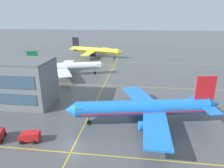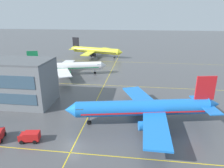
{
  "view_description": "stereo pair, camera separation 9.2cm",
  "coord_description": "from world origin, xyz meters",
  "views": [
    {
      "loc": [
        11.91,
        -33.12,
        24.88
      ],
      "look_at": [
        4.83,
        22.09,
        5.7
      ],
      "focal_mm": 32.95,
      "sensor_mm": 36.0,
      "label": 1
    },
    {
      "loc": [
        12.0,
        -33.11,
        24.88
      ],
      "look_at": [
        4.83,
        22.09,
        5.7
      ],
      "focal_mm": 32.95,
      "sensor_mm": 36.0,
      "label": 2
    }
  ],
  "objects": [
    {
      "name": "ground_plane",
      "position": [
        0.0,
        0.0,
        0.0
      ],
      "size": [
        600.0,
        600.0,
        0.0
      ],
      "primitive_type": "plane",
      "color": "#4C4C4F"
    },
    {
      "name": "taxiway_markings",
      "position": [
        0.0,
        36.77,
        0.0
      ],
      "size": [
        131.74,
        127.94,
        0.01
      ],
      "color": "yellow",
      "rests_on": "ground"
    },
    {
      "name": "airliner_third_row",
      "position": [
        -13.99,
        88.08,
        3.73
      ],
      "size": [
        34.57,
        29.47,
        10.91
      ],
      "color": "yellow",
      "rests_on": "ground"
    },
    {
      "name": "airliner_front_gate",
      "position": [
        14.0,
        11.18,
        3.9
      ],
      "size": [
        36.59,
        31.11,
        11.42
      ],
      "color": "blue",
      "rests_on": "ground"
    },
    {
      "name": "airliner_second_row",
      "position": [
        -18.11,
        47.87,
        3.61
      ],
      "size": [
        33.51,
        28.55,
        10.56
      ],
      "color": "white",
      "rests_on": "ground"
    },
    {
      "name": "service_truck_catering",
      "position": [
        -9.37,
        0.49,
        1.18
      ],
      "size": [
        4.36,
        2.69,
        2.1
      ],
      "color": "red",
      "rests_on": "ground"
    }
  ]
}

